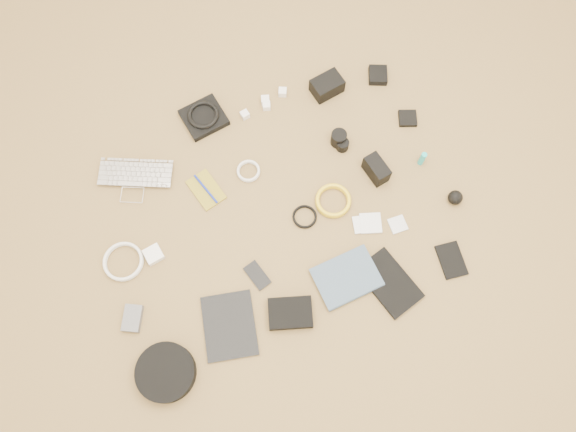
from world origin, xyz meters
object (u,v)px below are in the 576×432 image
object	(u,v)px
tablet	(229,326)
headphone_case	(166,372)
paperback	(357,299)
laptop	(135,183)
phone	(257,275)
dslr_camera	(327,86)

from	to	relation	value
tablet	headphone_case	distance (m)	0.27
paperback	laptop	bearing A→B (deg)	36.97
laptop	phone	distance (m)	0.62
paperback	phone	bearing A→B (deg)	51.55
dslr_camera	phone	distance (m)	0.85
dslr_camera	tablet	world-z (taller)	dslr_camera
laptop	paperback	size ratio (longest dim) A/B	1.26
tablet	paperback	world-z (taller)	paperback
phone	paperback	world-z (taller)	paperback
dslr_camera	headphone_case	bearing A→B (deg)	-148.34
phone	headphone_case	xyz separation A→B (m)	(-0.41, -0.23, 0.02)
dslr_camera	paperback	size ratio (longest dim) A/B	0.54
laptop	tablet	bearing A→B (deg)	-52.31
laptop	tablet	size ratio (longest dim) A/B	1.22
tablet	phone	size ratio (longest dim) A/B	2.22
tablet	headphone_case	xyz separation A→B (m)	(-0.26, -0.09, 0.02)
dslr_camera	phone	size ratio (longest dim) A/B	1.16
laptop	headphone_case	distance (m)	0.75
laptop	dslr_camera	distance (m)	0.89
dslr_camera	laptop	bearing A→B (deg)	177.91
tablet	paperback	xyz separation A→B (m)	(0.48, -0.06, 0.01)
tablet	headphone_case	bearing A→B (deg)	-152.01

